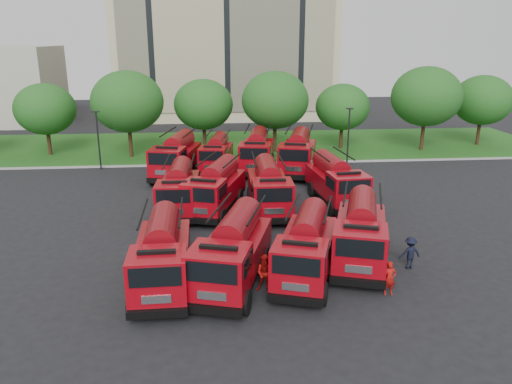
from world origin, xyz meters
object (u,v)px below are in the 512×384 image
firefighter_3 (409,268)px  fire_truck_2 (306,247)px  fire_truck_5 (215,188)px  fire_truck_9 (217,154)px  fire_truck_3 (360,232)px  fire_truck_7 (336,181)px  firefighter_2 (373,268)px  fire_truck_1 (233,251)px  firefighter_4 (197,221)px  fire_truck_11 (298,153)px  firefighter_1 (265,291)px  fire_truck_4 (179,189)px  fire_truck_10 (257,151)px  firefighter_0 (388,294)px  fire_truck_0 (162,254)px  fire_truck_6 (269,188)px  firefighter_5 (340,204)px  fire_truck_8 (176,156)px

firefighter_3 → fire_truck_2: bearing=0.4°
fire_truck_5 → fire_truck_9: bearing=106.7°
fire_truck_3 → fire_truck_9: fire_truck_3 is taller
fire_truck_2 → fire_truck_7: (4.08, 10.92, 0.06)m
fire_truck_7 → firefighter_2: fire_truck_7 is taller
fire_truck_1 → firefighter_4: 8.92m
fire_truck_11 → firefighter_1: fire_truck_11 is taller
fire_truck_4 → fire_truck_3: bearing=-39.9°
fire_truck_5 → fire_truck_10: 10.99m
fire_truck_7 → firefighter_0: fire_truck_7 is taller
fire_truck_0 → firefighter_4: (1.31, 8.56, -1.59)m
fire_truck_10 → fire_truck_6: bearing=-81.8°
firefighter_1 → firefighter_5: firefighter_1 is taller
fire_truck_8 → fire_truck_10: fire_truck_8 is taller
fire_truck_7 → fire_truck_2: bearing=-116.3°
fire_truck_2 → fire_truck_11: (2.84, 19.20, 0.19)m
fire_truck_4 → fire_truck_7: (10.67, 0.86, 0.05)m
fire_truck_0 → firefighter_2: (10.30, 0.96, -1.59)m
firefighter_3 → firefighter_0: bearing=47.8°
fire_truck_5 → firefighter_0: bearing=-39.7°
fire_truck_10 → firefighter_1: size_ratio=4.36×
fire_truck_0 → fire_truck_11: 21.76m
fire_truck_11 → firefighter_1: 21.10m
fire_truck_11 → firefighter_2: fire_truck_11 is taller
fire_truck_5 → fire_truck_8: size_ratio=0.95×
fire_truck_8 → firefighter_1: (5.26, -20.27, -1.73)m
firefighter_5 → fire_truck_7: bearing=1.5°
fire_truck_6 → fire_truck_3: bearing=-64.6°
fire_truck_7 → firefighter_4: (-9.50, -2.71, -1.62)m
fire_truck_0 → firefighter_5: (11.13, 11.08, -1.59)m
firefighter_4 → fire_truck_6: bearing=-127.8°
fire_truck_9 → firefighter_2: size_ratio=4.26×
fire_truck_11 → firefighter_2: bearing=-73.0°
fire_truck_7 → firefighter_4: bearing=-169.9°
fire_truck_1 → firefighter_5: bearing=70.8°
firefighter_2 → firefighter_5: 10.15m
fire_truck_1 → fire_truck_11: bearing=88.3°
fire_truck_4 → firefighter_1: 12.28m
fire_truck_8 → fire_truck_11: (10.17, 0.18, 0.03)m
fire_truck_3 → firefighter_5: (1.36, 9.30, -1.63)m
fire_truck_11 → firefighter_3: fire_truck_11 is taller
firefighter_5 → firefighter_3: bearing=127.0°
fire_truck_11 → fire_truck_4: bearing=-121.2°
fire_truck_10 → firefighter_5: fire_truck_10 is taller
fire_truck_7 → firefighter_1: fire_truck_7 is taller
fire_truck_0 → fire_truck_8: (-0.60, 19.37, 0.13)m
fire_truck_10 → firefighter_5: size_ratio=4.96×
fire_truck_9 → firefighter_2: bearing=-60.6°
fire_truck_2 → firefighter_2: (3.58, 0.62, -1.56)m
fire_truck_3 → fire_truck_10: size_ratio=0.97×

